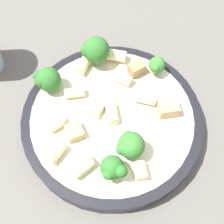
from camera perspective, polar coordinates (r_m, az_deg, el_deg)
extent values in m
plane|color=#5B5651|center=(0.41, 0.00, -2.57)|extent=(2.00, 2.00, 0.00)
cylinder|color=black|center=(0.40, 0.00, -1.67)|extent=(0.25, 0.25, 0.03)
cylinder|color=beige|center=(0.39, 0.00, -0.93)|extent=(0.22, 0.22, 0.01)
torus|color=black|center=(0.38, 0.00, -0.86)|extent=(0.24, 0.24, 0.00)
cylinder|color=#9EC175|center=(0.41, -12.32, 5.21)|extent=(0.01, 0.01, 0.01)
sphere|color=#2D6B28|center=(0.40, -12.76, 6.49)|extent=(0.03, 0.03, 0.03)
sphere|color=#2A5B26|center=(0.39, -14.10, 5.93)|extent=(0.02, 0.02, 0.02)
sphere|color=#2A602A|center=(0.40, -14.72, 7.08)|extent=(0.02, 0.02, 0.02)
sphere|color=#2B7023|center=(0.40, -14.60, 6.07)|extent=(0.01, 0.01, 0.01)
cylinder|color=#93B766|center=(0.42, 8.89, 8.41)|extent=(0.01, 0.01, 0.01)
sphere|color=#387A2D|center=(0.41, 9.14, 9.48)|extent=(0.02, 0.02, 0.02)
sphere|color=#367C27|center=(0.41, 8.91, 8.90)|extent=(0.01, 0.01, 0.01)
sphere|color=#377C2B|center=(0.41, 8.51, 8.88)|extent=(0.01, 0.01, 0.01)
cylinder|color=#84AD60|center=(0.36, 3.72, -7.78)|extent=(0.01, 0.01, 0.01)
sphere|color=#387A2D|center=(0.34, 3.89, -6.72)|extent=(0.03, 0.03, 0.03)
sphere|color=#387E2D|center=(0.34, 3.39, -5.09)|extent=(0.02, 0.02, 0.02)
sphere|color=#306A30|center=(0.34, 1.88, -7.59)|extent=(0.01, 0.01, 0.01)
cylinder|color=#93B766|center=(0.35, 0.02, -11.79)|extent=(0.01, 0.01, 0.01)
sphere|color=#2D6B28|center=(0.34, 0.02, -11.12)|extent=(0.03, 0.03, 0.03)
sphere|color=#2B6E22|center=(0.33, -0.74, -12.54)|extent=(0.01, 0.01, 0.01)
sphere|color=#296E2A|center=(0.33, -1.54, -11.00)|extent=(0.01, 0.01, 0.01)
sphere|color=#2C6E26|center=(0.33, 1.84, -11.89)|extent=(0.02, 0.02, 0.02)
cylinder|color=#93B766|center=(0.43, -3.10, 10.74)|extent=(0.01, 0.01, 0.01)
sphere|color=#2D6B28|center=(0.41, -3.23, 12.50)|extent=(0.04, 0.04, 0.04)
sphere|color=#2A6428|center=(0.41, -5.20, 12.08)|extent=(0.02, 0.02, 0.02)
sphere|color=#2A6724|center=(0.41, -5.41, 12.39)|extent=(0.01, 0.01, 0.01)
cylinder|color=beige|center=(0.40, -7.63, 3.89)|extent=(0.03, 0.03, 0.01)
cylinder|color=beige|center=(0.39, 6.90, 2.80)|extent=(0.03, 0.03, 0.02)
cylinder|color=beige|center=(0.35, -6.10, -10.95)|extent=(0.03, 0.02, 0.02)
cylinder|color=beige|center=(0.38, -11.09, -2.39)|extent=(0.02, 0.01, 0.01)
cylinder|color=beige|center=(0.41, 2.24, 6.72)|extent=(0.02, 0.03, 0.01)
cylinder|color=beige|center=(0.38, 0.46, -0.30)|extent=(0.03, 0.03, 0.02)
cylinder|color=beige|center=(0.35, 5.82, -11.78)|extent=(0.02, 0.03, 0.02)
cylinder|color=beige|center=(0.38, -2.82, 0.75)|extent=(0.03, 0.02, 0.01)
cylinder|color=beige|center=(0.36, -11.52, -8.01)|extent=(0.03, 0.02, 0.02)
cylinder|color=beige|center=(0.43, 1.01, 11.36)|extent=(0.03, 0.03, 0.02)
cylinder|color=beige|center=(0.42, -5.84, 9.44)|extent=(0.03, 0.03, 0.02)
cube|color=tan|center=(0.39, 11.35, 0.80)|extent=(0.03, 0.03, 0.02)
cube|color=tan|center=(0.37, -7.64, -3.97)|extent=(0.03, 0.03, 0.01)
cube|color=#A87A4C|center=(0.42, 5.00, 8.71)|extent=(0.02, 0.02, 0.02)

